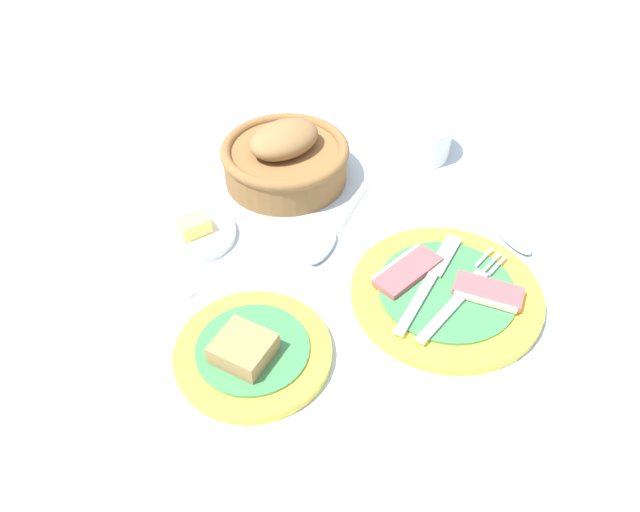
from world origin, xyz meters
name	(u,v)px	position (x,y,z in m)	size (l,w,h in m)	color
ground_plane	(380,299)	(0.00, 0.00, 0.00)	(3.00, 3.00, 0.00)	#A3BCD1
breakfast_plate	(446,292)	(0.08, -0.03, 0.01)	(0.23, 0.23, 0.02)	yellow
bread_plate	(252,352)	(-0.17, -0.02, 0.01)	(0.18, 0.18, 0.04)	yellow
sugar_cup	(420,138)	(0.19, 0.26, 0.03)	(0.09, 0.09, 0.06)	white
bread_basket	(285,158)	(-0.02, 0.27, 0.04)	(0.19, 0.19, 0.09)	brown
butter_dish	(195,233)	(-0.18, 0.20, 0.01)	(0.11, 0.11, 0.03)	silver
teaspoon_by_saucer	(500,226)	(0.21, 0.05, 0.01)	(0.03, 0.19, 0.01)	silver
teaspoon_near_cup	(331,235)	(-0.01, 0.13, 0.01)	(0.15, 0.15, 0.01)	silver
teaspoon_stray	(205,303)	(-0.20, 0.07, 0.01)	(0.11, 0.18, 0.01)	silver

